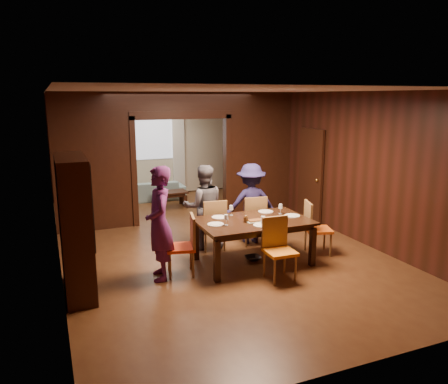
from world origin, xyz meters
name	(u,v)px	position (x,y,z in m)	size (l,w,h in m)	color
floor	(207,240)	(0.00, 0.00, 0.00)	(9.00, 9.00, 0.00)	#4B2815
ceiling	(206,91)	(0.00, 0.00, 2.90)	(5.50, 9.00, 0.02)	silver
room_walls	(178,154)	(0.00, 1.89, 1.51)	(5.52, 9.01, 2.90)	black
person_purple	(159,223)	(-1.30, -1.44, 0.89)	(0.65, 0.43, 1.78)	#5A1F59
person_grey	(204,207)	(-0.19, -0.36, 0.79)	(0.77, 0.60, 1.58)	#57565D
person_navy	(251,204)	(0.76, -0.41, 0.78)	(1.00, 0.58, 1.55)	#1F1B44
sofa	(152,190)	(-0.21, 3.85, 0.26)	(1.80, 0.71, 0.53)	#85A9AE
serving_bowl	(254,216)	(0.38, -1.31, 0.79)	(0.28, 0.28, 0.07)	black
dining_table	(253,241)	(0.33, -1.41, 0.38)	(1.88, 1.17, 0.76)	black
coffee_table	(171,199)	(0.09, 2.92, 0.20)	(0.80, 0.50, 0.40)	black
chair_left	(180,246)	(-0.97, -1.43, 0.48)	(0.44, 0.44, 0.97)	#F24016
chair_right	(318,228)	(1.61, -1.46, 0.48)	(0.44, 0.44, 0.97)	orange
chair_far_l	(212,224)	(-0.08, -0.51, 0.48)	(0.44, 0.44, 0.97)	red
chair_far_r	(252,220)	(0.74, -0.51, 0.48)	(0.44, 0.44, 0.97)	#D44A14
chair_near	(280,250)	(0.40, -2.21, 0.48)	(0.44, 0.44, 0.97)	orange
hutch	(75,227)	(-2.53, -1.50, 1.00)	(0.40, 1.20, 2.00)	black
door_right	(310,175)	(2.70, 0.50, 1.05)	(0.06, 0.90, 2.10)	black
window_far	(152,136)	(0.00, 4.44, 1.70)	(1.20, 0.03, 1.30)	silver
curtain_left	(127,153)	(-0.75, 4.40, 1.25)	(0.35, 0.06, 2.40)	white
curtain_right	(179,151)	(0.75, 4.40, 1.25)	(0.35, 0.06, 2.40)	white
plate_left	(216,224)	(-0.36, -1.42, 0.77)	(0.27, 0.27, 0.01)	white
plate_far_l	(220,217)	(-0.14, -1.04, 0.77)	(0.27, 0.27, 0.01)	white
plate_far_r	(266,212)	(0.77, -1.01, 0.77)	(0.27, 0.27, 0.01)	silver
plate_right	(292,216)	(1.07, -1.43, 0.77)	(0.27, 0.27, 0.01)	white
plate_near	(261,225)	(0.31, -1.74, 0.77)	(0.27, 0.27, 0.01)	white
platter_a	(255,221)	(0.30, -1.51, 0.78)	(0.30, 0.20, 0.04)	gray
platter_b	(275,221)	(0.61, -1.64, 0.78)	(0.30, 0.20, 0.04)	gray
wineglass_left	(226,220)	(-0.22, -1.52, 0.85)	(0.08, 0.08, 0.18)	silver
wineglass_far	(231,210)	(0.09, -0.99, 0.85)	(0.08, 0.08, 0.18)	white
wineglass_right	(280,209)	(0.94, -1.24, 0.85)	(0.08, 0.08, 0.18)	silver
tumbler	(263,220)	(0.35, -1.71, 0.83)	(0.07, 0.07, 0.14)	silver
condiment_jar	(246,219)	(0.16, -1.47, 0.82)	(0.08, 0.08, 0.11)	#492911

